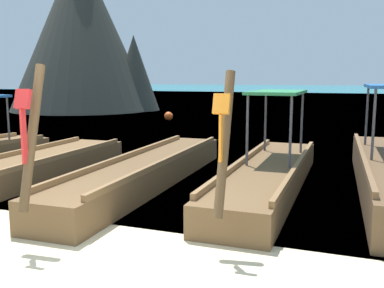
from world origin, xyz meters
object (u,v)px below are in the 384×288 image
at_px(longtail_boat_violet_ribbon, 37,166).
at_px(karst_rock, 83,31).
at_px(mooring_buoy_near, 169,116).
at_px(longtail_boat_red_ribbon, 146,172).
at_px(longtail_boat_orange_ribbon, 269,174).

bearing_deg(longtail_boat_violet_ribbon, karst_rock, 121.18).
xyz_separation_m(karst_rock, mooring_buoy_near, (8.13, -4.82, -4.90)).
height_order(longtail_boat_violet_ribbon, mooring_buoy_near, longtail_boat_violet_ribbon).
distance_m(longtail_boat_red_ribbon, mooring_buoy_near, 13.34).
relative_size(longtail_boat_orange_ribbon, mooring_buoy_near, 14.79).
bearing_deg(mooring_buoy_near, longtail_boat_violet_ribbon, -79.11).
relative_size(longtail_boat_orange_ribbon, karst_rock, 0.62).
bearing_deg(mooring_buoy_near, karst_rock, 149.35).
distance_m(longtail_boat_violet_ribbon, mooring_buoy_near, 12.86).
bearing_deg(longtail_boat_orange_ribbon, longtail_boat_violet_ribbon, -171.41).
distance_m(longtail_boat_red_ribbon, karst_rock, 22.15).
xyz_separation_m(longtail_boat_violet_ribbon, mooring_buoy_near, (-2.43, 12.63, -0.03)).
bearing_deg(longtail_boat_orange_ribbon, karst_rock, 132.77).
relative_size(longtail_boat_violet_ribbon, longtail_boat_orange_ribbon, 0.88).
xyz_separation_m(longtail_boat_red_ribbon, karst_rock, (-13.08, 17.21, 4.85)).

